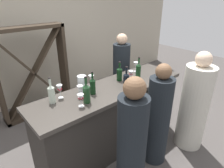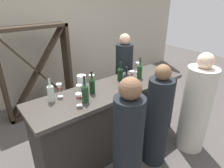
{
  "view_description": "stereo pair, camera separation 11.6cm",
  "coord_description": "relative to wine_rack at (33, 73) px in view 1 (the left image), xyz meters",
  "views": [
    {
      "loc": [
        -1.56,
        -1.78,
        2.15
      ],
      "look_at": [
        0.0,
        0.0,
        1.04
      ],
      "focal_mm": 31.58,
      "sensor_mm": 36.0,
      "label": 1
    },
    {
      "loc": [
        -1.47,
        -1.86,
        2.15
      ],
      "look_at": [
        0.0,
        0.0,
        1.04
      ],
      "focal_mm": 31.58,
      "sensor_mm": 36.0,
      "label": 2
    }
  ],
  "objects": [
    {
      "name": "wine_rack",
      "position": [
        0.0,
        0.0,
        0.0
      ],
      "size": [
        1.27,
        0.28,
        1.65
      ],
      "color": "#33281E",
      "rests_on": "ground"
    },
    {
      "name": "wine_bottle_leftmost_clear_pale",
      "position": [
        -0.33,
        -1.5,
        0.29
      ],
      "size": [
        0.08,
        0.08,
        0.31
      ],
      "color": "#B7C6B2",
      "rests_on": "bar_counter"
    },
    {
      "name": "wine_bottle_center_dark_green",
      "position": [
        0.15,
        -1.63,
        0.28
      ],
      "size": [
        0.07,
        0.07,
        0.29
      ],
      "color": "black",
      "rests_on": "bar_counter"
    },
    {
      "name": "bar_counter",
      "position": [
        0.45,
        -1.65,
        -0.32
      ],
      "size": [
        2.27,
        0.63,
        0.99
      ],
      "color": "#2A2723",
      "rests_on": "ground"
    },
    {
      "name": "person_server_behind",
      "position": [
        1.25,
        -1.0,
        -0.12
      ],
      "size": [
        0.38,
        0.38,
        1.51
      ],
      "rotation": [
        0.0,
        0.0,
        -1.29
      ],
      "color": "black",
      "rests_on": "ground"
    },
    {
      "name": "person_right_guest",
      "position": [
        0.07,
        -2.39,
        -0.13
      ],
      "size": [
        0.39,
        0.39,
        1.49
      ],
      "rotation": [
        0.0,
        0.0,
        1.93
      ],
      "color": "black",
      "rests_on": "ground"
    },
    {
      "name": "wine_bottle_far_right_olive_green",
      "position": [
        0.97,
        -1.65,
        0.29
      ],
      "size": [
        0.07,
        0.07,
        0.31
      ],
      "color": "#193D1E",
      "rests_on": "bar_counter"
    },
    {
      "name": "person_left_guest",
      "position": [
        0.73,
        -2.23,
        -0.17
      ],
      "size": [
        0.37,
        0.37,
        1.42
      ],
      "rotation": [
        0.0,
        0.0,
        1.32
      ],
      "color": "black",
      "rests_on": "ground"
    },
    {
      "name": "wine_glass_near_center",
      "position": [
        0.8,
        -1.66,
        0.27
      ],
      "size": [
        0.07,
        0.07,
        0.15
      ],
      "color": "white",
      "rests_on": "bar_counter"
    },
    {
      "name": "water_pitcher",
      "position": [
        0.09,
        -1.49,
        0.27
      ],
      "size": [
        0.11,
        0.11,
        0.22
      ],
      "color": "silver",
      "rests_on": "bar_counter"
    },
    {
      "name": "back_wall",
      "position": [
        0.45,
        0.55,
        0.58
      ],
      "size": [
        8.0,
        0.1,
        2.8
      ],
      "primitive_type": "cube",
      "color": "#B2A893",
      "rests_on": "ground"
    },
    {
      "name": "wine_glass_far_left",
      "position": [
        1.12,
        -1.46,
        0.28
      ],
      "size": [
        0.08,
        0.08,
        0.16
      ],
      "color": "white",
      "rests_on": "bar_counter"
    },
    {
      "name": "person_center_guest",
      "position": [
        1.37,
        -2.39,
        -0.16
      ],
      "size": [
        0.43,
        0.43,
        1.47
      ],
      "rotation": [
        0.0,
        0.0,
        1.64
      ],
      "color": "beige",
      "rests_on": "ground"
    },
    {
      "name": "wine_glass_near_left",
      "position": [
        -0.13,
        -1.79,
        0.27
      ],
      "size": [
        0.08,
        0.08,
        0.15
      ],
      "color": "white",
      "rests_on": "bar_counter"
    },
    {
      "name": "wine_bottle_rightmost_dark_green",
      "position": [
        0.69,
        -1.54,
        0.27
      ],
      "size": [
        0.08,
        0.08,
        0.28
      ],
      "color": "black",
      "rests_on": "bar_counter"
    },
    {
      "name": "wine_glass_far_right",
      "position": [
        0.27,
        -1.44,
        0.28
      ],
      "size": [
        0.08,
        0.08,
        0.16
      ],
      "color": "white",
      "rests_on": "bar_counter"
    },
    {
      "name": "wine_glass_near_right",
      "position": [
        -0.02,
        -1.6,
        0.27
      ],
      "size": [
        0.08,
        0.08,
        0.15
      ],
      "color": "white",
      "rests_on": "bar_counter"
    },
    {
      "name": "wine_bottle_second_right_near_black",
      "position": [
        0.6,
        -1.77,
        0.28
      ],
      "size": [
        0.08,
        0.08,
        0.29
      ],
      "color": "black",
      "rests_on": "bar_counter"
    },
    {
      "name": "ground_plane",
      "position": [
        0.45,
        -1.65,
        -0.82
      ],
      "size": [
        12.0,
        12.0,
        0.0
      ],
      "primitive_type": "plane",
      "color": "#4C4744"
    },
    {
      "name": "wine_glass_far_center",
      "position": [
        -0.2,
        -1.46,
        0.28
      ],
      "size": [
        0.07,
        0.07,
        0.17
      ],
      "color": "white",
      "rests_on": "bar_counter"
    },
    {
      "name": "wine_bottle_second_left_olive_green",
      "position": [
        -0.03,
        -1.76,
        0.29
      ],
      "size": [
        0.08,
        0.08,
        0.32
      ],
      "color": "#193D1E",
      "rests_on": "bar_counter"
    }
  ]
}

